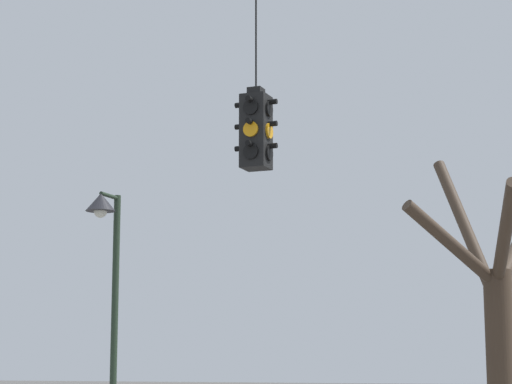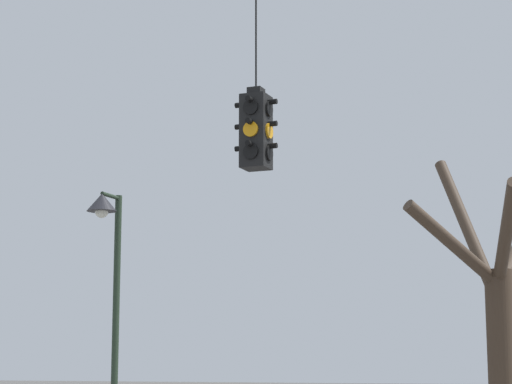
{
  "view_description": "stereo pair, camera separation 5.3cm",
  "coord_description": "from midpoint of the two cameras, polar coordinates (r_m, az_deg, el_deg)",
  "views": [
    {
      "loc": [
        6.03,
        -11.26,
        2.21
      ],
      "look_at": [
        1.37,
        0.43,
        4.38
      ],
      "focal_mm": 70.0,
      "sensor_mm": 36.0,
      "label": 1
    },
    {
      "loc": [
        6.08,
        -11.25,
        2.21
      ],
      "look_at": [
        1.37,
        0.43,
        4.38
      ],
      "focal_mm": 70.0,
      "sensor_mm": 36.0,
      "label": 2
    }
  ],
  "objects": [
    {
      "name": "traffic_light_over_intersection",
      "position": [
        12.94,
        0.12,
        3.61
      ],
      "size": [
        0.58,
        0.58,
        3.6
      ],
      "color": "black"
    },
    {
      "name": "street_lamp",
      "position": [
        17.38,
        -8.38,
        -4.05
      ],
      "size": [
        0.52,
        0.89,
        5.14
      ],
      "color": "#233323",
      "rests_on": "ground_plane"
    },
    {
      "name": "bare_tree",
      "position": [
        17.82,
        13.82,
        -7.42
      ],
      "size": [
        2.69,
        4.29,
        6.07
      ],
      "color": "#423326",
      "rests_on": "ground_plane"
    }
  ]
}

